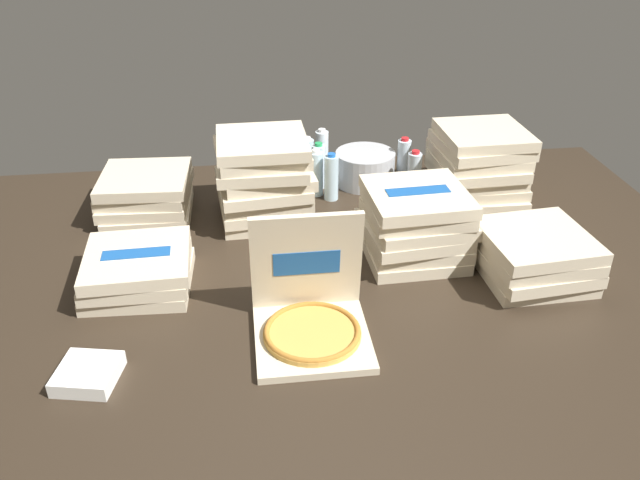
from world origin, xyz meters
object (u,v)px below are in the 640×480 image
object	(u,v)px
pizza_stack_center_near	(534,256)
water_bottle_6	(319,166)
water_bottle_0	(404,161)
napkin_pile	(88,374)
ice_bucket	(365,168)
water_bottle_4	(307,160)
pizza_stack_center_far	(146,194)
water_bottle_2	(331,177)
pizza_stack_right_mid	(415,224)
water_bottle_5	(322,151)
water_bottle_3	(316,173)
pizza_stack_left_mid	(264,178)
pizza_stack_right_near	(138,270)
open_pizza_box	(310,313)
water_bottle_1	(414,174)
pizza_stack_left_near	(479,164)

from	to	relation	value
pizza_stack_center_near	water_bottle_6	world-z (taller)	water_bottle_6
water_bottle_0	napkin_pile	distance (m)	1.86
napkin_pile	ice_bucket	bearing A→B (deg)	49.78
water_bottle_4	pizza_stack_center_far	bearing A→B (deg)	-160.79
water_bottle_2	ice_bucket	bearing A→B (deg)	39.55
pizza_stack_center_near	pizza_stack_center_far	distance (m)	1.69
pizza_stack_right_mid	water_bottle_5	distance (m)	0.92
water_bottle_4	water_bottle_3	bearing A→B (deg)	-81.71
pizza_stack_right_mid	water_bottle_5	bearing A→B (deg)	106.75
pizza_stack_left_mid	water_bottle_6	xyz separation A→B (m)	(0.28, 0.29, -0.08)
pizza_stack_right_near	pizza_stack_center_near	xyz separation A→B (m)	(1.50, -0.13, 0.02)
napkin_pile	pizza_stack_right_near	bearing A→B (deg)	78.86
pizza_stack_right_near	pizza_stack_center_near	world-z (taller)	pizza_stack_center_near
water_bottle_5	water_bottle_6	xyz separation A→B (m)	(-0.04, -0.19, 0.00)
water_bottle_3	pizza_stack_center_far	bearing A→B (deg)	-172.76
open_pizza_box	pizza_stack_center_far	world-z (taller)	open_pizza_box
napkin_pile	pizza_stack_center_near	bearing A→B (deg)	13.59
pizza_stack_right_mid	napkin_pile	bearing A→B (deg)	-152.84
pizza_stack_center_near	water_bottle_1	distance (m)	0.81
pizza_stack_right_near	pizza_stack_center_far	distance (m)	0.61
water_bottle_0	water_bottle_5	world-z (taller)	same
water_bottle_1	water_bottle_3	xyz separation A→B (m)	(-0.46, 0.07, 0.00)
pizza_stack_left_mid	pizza_stack_center_far	xyz separation A→B (m)	(-0.53, 0.11, -0.10)
open_pizza_box	ice_bucket	xyz separation A→B (m)	(0.41, 1.17, -0.00)
water_bottle_2	water_bottle_5	size ratio (longest dim) A/B	1.00
pizza_stack_right_near	water_bottle_1	bearing A→B (deg)	27.45
napkin_pile	water_bottle_1	bearing A→B (deg)	40.99
pizza_stack_left_near	water_bottle_4	size ratio (longest dim) A/B	1.80
open_pizza_box	water_bottle_6	bearing A→B (deg)	81.59
open_pizza_box	water_bottle_2	bearing A→B (deg)	78.10
water_bottle_3	water_bottle_6	xyz separation A→B (m)	(0.02, 0.08, 0.00)
open_pizza_box	pizza_stack_right_mid	size ratio (longest dim) A/B	0.94
pizza_stack_right_near	napkin_pile	bearing A→B (deg)	-101.14
pizza_stack_left_near	water_bottle_1	bearing A→B (deg)	170.47
ice_bucket	water_bottle_6	bearing A→B (deg)	-175.23
napkin_pile	water_bottle_0	bearing A→B (deg)	45.12
open_pizza_box	pizza_stack_left_mid	bearing A→B (deg)	97.23
pizza_stack_right_near	water_bottle_3	distance (m)	1.04
pizza_stack_center_near	water_bottle_5	distance (m)	1.29
pizza_stack_left_near	water_bottle_2	world-z (taller)	pizza_stack_left_near
pizza_stack_center_far	water_bottle_2	xyz separation A→B (m)	(0.85, 0.04, 0.01)
pizza_stack_left_mid	water_bottle_3	distance (m)	0.34
pizza_stack_left_near	water_bottle_5	distance (m)	0.80
water_bottle_3	water_bottle_6	world-z (taller)	same
water_bottle_2	pizza_stack_left_near	bearing A→B (deg)	-5.34
pizza_stack_right_near	water_bottle_5	size ratio (longest dim) A/B	1.73
pizza_stack_left_near	pizza_stack_center_far	world-z (taller)	pizza_stack_left_near
pizza_stack_right_near	water_bottle_2	size ratio (longest dim) A/B	1.73
pizza_stack_right_mid	water_bottle_2	world-z (taller)	pizza_stack_right_mid
water_bottle_1	water_bottle_2	world-z (taller)	same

